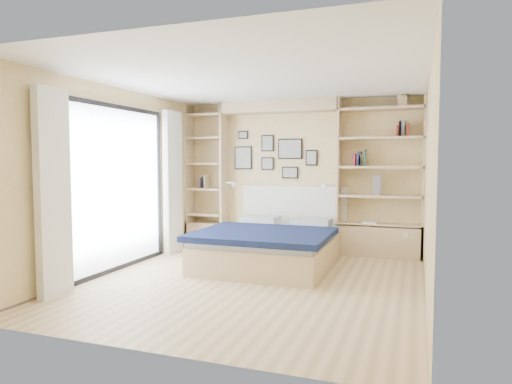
% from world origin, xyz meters
% --- Properties ---
extents(ground, '(4.50, 4.50, 0.00)m').
position_xyz_m(ground, '(0.00, 0.00, 0.00)').
color(ground, beige).
rests_on(ground, ground).
extents(room_shell, '(4.50, 4.50, 4.50)m').
position_xyz_m(room_shell, '(-0.39, 1.52, 1.08)').
color(room_shell, beige).
rests_on(room_shell, ground).
extents(bed, '(1.82, 2.40, 1.07)m').
position_xyz_m(bed, '(-0.09, 0.98, 0.28)').
color(bed, beige).
rests_on(bed, ground).
extents(photo_gallery, '(1.48, 0.02, 0.82)m').
position_xyz_m(photo_gallery, '(-0.45, 2.22, 1.60)').
color(photo_gallery, black).
rests_on(photo_gallery, ground).
extents(reading_lamps, '(1.92, 0.12, 0.15)m').
position_xyz_m(reading_lamps, '(-0.30, 2.00, 1.10)').
color(reading_lamps, silver).
rests_on(reading_lamps, ground).
extents(shelf_decor, '(3.49, 0.23, 2.03)m').
position_xyz_m(shelf_decor, '(1.08, 2.07, 1.69)').
color(shelf_decor, '#AF1D43').
rests_on(shelf_decor, ground).
extents(deck, '(3.20, 4.00, 0.05)m').
position_xyz_m(deck, '(-3.60, 0.00, 0.00)').
color(deck, '#6A5B4E').
rests_on(deck, ground).
extents(deck_chair, '(0.79, 1.02, 0.90)m').
position_xyz_m(deck_chair, '(-2.98, 1.01, 0.43)').
color(deck_chair, tan).
rests_on(deck_chair, ground).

